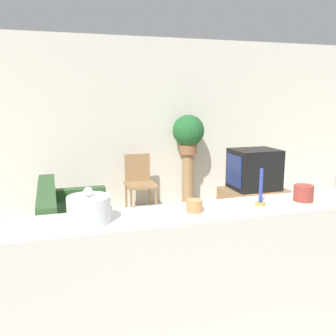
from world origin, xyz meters
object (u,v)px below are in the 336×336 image
couch (74,226)px  decorative_bowl (89,209)px  television (254,169)px  wooden_chair (139,180)px  potted_plant (188,132)px

couch → decorative_bowl: bearing=-90.5°
television → decorative_bowl: bearing=-136.8°
wooden_chair → potted_plant: 1.12m
wooden_chair → potted_plant: bearing=10.5°
couch → decorative_bowl: decorative_bowl is taller
potted_plant → television: bearing=-64.5°
couch → decorative_bowl: (-0.02, -2.23, 0.88)m
wooden_chair → decorative_bowl: bearing=-108.0°
wooden_chair → potted_plant: size_ratio=1.44×
potted_plant → decorative_bowl: potted_plant is taller
potted_plant → wooden_chair: bearing=-169.5°
potted_plant → decorative_bowl: bearing=-119.1°
couch → potted_plant: bearing=33.0°
couch → potted_plant: size_ratio=2.60×
television → potted_plant: potted_plant is taller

